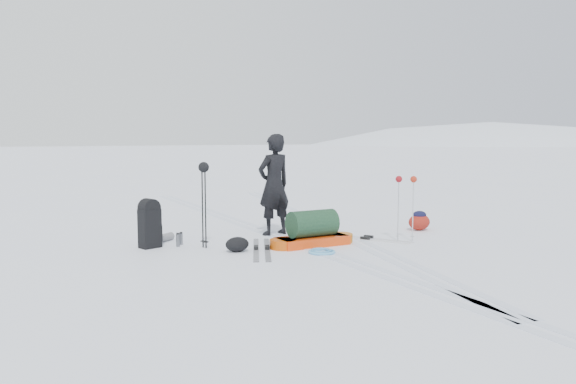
% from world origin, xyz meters
% --- Properties ---
extents(ground, '(200.00, 200.00, 0.00)m').
position_xyz_m(ground, '(0.00, 0.00, 0.00)').
color(ground, white).
rests_on(ground, ground).
extents(ski_tracks, '(3.38, 17.97, 0.01)m').
position_xyz_m(ski_tracks, '(0.61, 0.88, 0.00)').
color(ski_tracks, silver).
rests_on(ski_tracks, ground).
extents(skier, '(0.83, 0.65, 2.00)m').
position_xyz_m(skier, '(-0.06, 1.05, 1.00)').
color(skier, black).
rests_on(skier, ground).
extents(pulk_sled, '(1.70, 0.66, 0.64)m').
position_xyz_m(pulk_sled, '(0.16, -0.23, 0.24)').
color(pulk_sled, '#DE3E0D').
rests_on(pulk_sled, ground).
extents(expedition_rucksack, '(0.76, 0.84, 0.87)m').
position_xyz_m(expedition_rucksack, '(-2.51, 0.78, 0.40)').
color(expedition_rucksack, black).
rests_on(expedition_rucksack, ground).
extents(ski_poles_black, '(0.19, 0.21, 1.51)m').
position_xyz_m(ski_poles_black, '(-1.67, 0.33, 1.24)').
color(ski_poles_black, black).
rests_on(ski_poles_black, ground).
extents(ski_poles_silver, '(0.35, 0.27, 1.22)m').
position_xyz_m(ski_poles_silver, '(1.93, -0.56, 1.02)').
color(ski_poles_silver, '#B5B7BC').
rests_on(ski_poles_silver, ground).
extents(touring_skis_grey, '(0.94, 1.90, 0.07)m').
position_xyz_m(touring_skis_grey, '(-0.82, -0.24, 0.02)').
color(touring_skis_grey, gray).
rests_on(touring_skis_grey, ground).
extents(touring_skis_white, '(1.25, 1.58, 0.06)m').
position_xyz_m(touring_skis_white, '(1.36, -0.13, 0.01)').
color(touring_skis_white, silver).
rests_on(touring_skis_white, ground).
extents(rope_coil, '(0.60, 0.60, 0.05)m').
position_xyz_m(rope_coil, '(0.01, -0.88, 0.03)').
color(rope_coil, '#5BAEDD').
rests_on(rope_coil, ground).
extents(small_daypack, '(0.59, 0.57, 0.41)m').
position_xyz_m(small_daypack, '(2.92, 0.33, 0.20)').
color(small_daypack, maroon).
rests_on(small_daypack, ground).
extents(thermos_pair, '(0.17, 0.24, 0.25)m').
position_xyz_m(thermos_pair, '(-2.03, 0.70, 0.12)').
color(thermos_pair, slate).
rests_on(thermos_pair, ground).
extents(stuff_sack, '(0.48, 0.41, 0.25)m').
position_xyz_m(stuff_sack, '(-1.25, -0.21, 0.13)').
color(stuff_sack, black).
rests_on(stuff_sack, ground).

